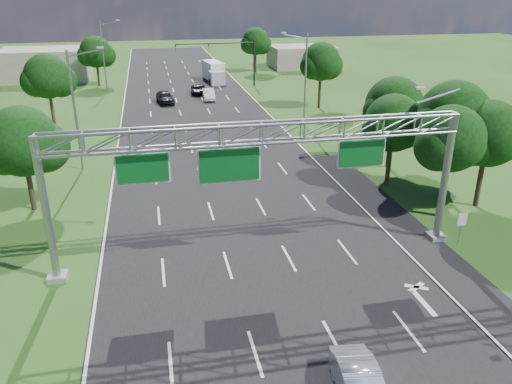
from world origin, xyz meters
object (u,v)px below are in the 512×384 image
object	(u,v)px
sign_gantry	(263,144)
traffic_signal	(232,53)
box_truck	(214,72)
regulatory_sign	(462,222)

from	to	relation	value
sign_gantry	traffic_signal	distance (m)	53.51
box_truck	traffic_signal	bearing A→B (deg)	-75.49
regulatory_sign	box_truck	size ratio (longest dim) A/B	0.25
sign_gantry	regulatory_sign	bearing A→B (deg)	-4.83
traffic_signal	regulatory_sign	bearing A→B (deg)	-84.80
regulatory_sign	box_truck	bearing A→B (deg)	96.80
sign_gantry	box_truck	bearing A→B (deg)	85.09
regulatory_sign	box_truck	distance (m)	59.65
sign_gantry	traffic_signal	world-z (taller)	sign_gantry
traffic_signal	sign_gantry	bearing A→B (deg)	-97.68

